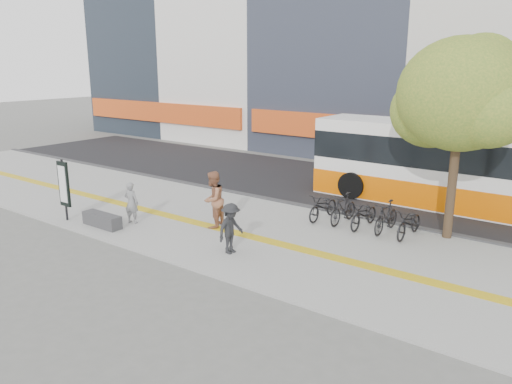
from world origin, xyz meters
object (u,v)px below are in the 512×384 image
Objects in this scene: signboard at (64,185)px; bench at (102,220)px; bus at (468,170)px; seated_woman at (131,203)px; pedestrian_dark at (231,228)px; street_tree at (461,97)px; pedestrian_tan at (213,200)px.

bench is at bearing 10.81° from signboard.
bus reaches higher than seated_woman.
bus reaches higher than pedestrian_dark.
signboard is at bearing 13.96° from seated_woman.
bench is at bearing -133.97° from bus.
seated_woman is at bearing 89.94° from pedestrian_dark.
bench is 1.10× the size of seated_woman.
street_tree is 7.97m from pedestrian_dark.
signboard is at bearing -150.93° from street_tree.
signboard is (-1.60, -0.31, 1.06)m from bench.
bench is 0.25× the size of street_tree.
seated_woman is (0.52, 0.88, 0.50)m from bench.
bus is at bearing 42.40° from signboard.
signboard reaches higher than bench.
pedestrian_tan reaches higher than bench.
signboard is 1.14× the size of pedestrian_tan.
pedestrian_tan is (2.58, 1.34, 0.24)m from seated_woman.
pedestrian_tan is 2.48m from pedestrian_dark.
pedestrian_dark reaches higher than bench.
seated_woman is (-9.26, -5.15, -3.70)m from street_tree.
bus is 7.90× the size of pedestrian_dark.
pedestrian_tan is (3.10, 2.21, 0.74)m from bench.
signboard is 0.18× the size of bus.
bus is at bearing 46.03° from bench.
street_tree is at bearing 31.62° from bench.
pedestrian_tan is at bearing 28.19° from signboard.
pedestrian_tan is at bearing 35.53° from bench.
signboard reaches higher than pedestrian_tan.
pedestrian_dark is (-4.70, -5.29, -3.68)m from street_tree.
signboard reaches higher than pedestrian_dark.
bench is 1.94m from signboard.
street_tree is 8.43m from pedestrian_tan.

